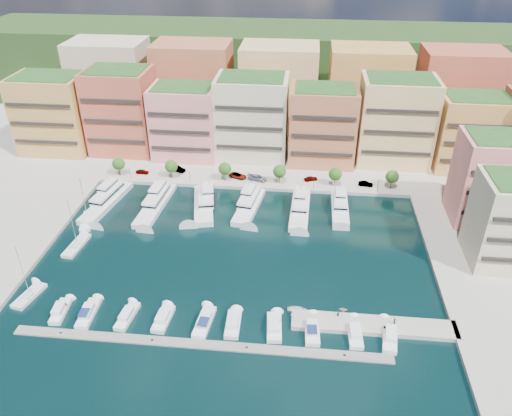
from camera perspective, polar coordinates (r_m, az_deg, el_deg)
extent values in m
plane|color=black|center=(119.29, -2.22, -4.98)|extent=(400.00, 400.00, 0.00)
cube|color=#9E998E|center=(172.81, 0.60, 7.21)|extent=(220.00, 64.00, 2.00)
cube|color=#253A17|center=(217.36, 1.82, 12.36)|extent=(240.00, 40.00, 58.00)
cube|color=gray|center=(97.58, -6.52, -15.27)|extent=(72.00, 2.20, 0.35)
cube|color=#9E998E|center=(102.77, 13.26, -13.13)|extent=(32.00, 5.00, 2.00)
cube|color=#DA9B4F|center=(175.62, -22.10, 9.88)|extent=(22.00, 16.00, 24.00)
cube|color=black|center=(168.86, -23.28, 8.81)|extent=(20.24, 0.50, 0.90)
cube|color=#24491D|center=(171.95, -22.94, 13.70)|extent=(19.36, 14.08, 0.80)
cube|color=#C45A41|center=(168.09, -15.09, 10.57)|extent=(20.00, 16.00, 26.00)
cube|color=black|center=(160.92, -16.04, 9.51)|extent=(18.40, 0.50, 0.90)
cube|color=#24491D|center=(164.06, -15.74, 14.94)|extent=(17.60, 14.08, 0.80)
cube|color=pink|center=(160.88, -8.09, 9.65)|extent=(20.00, 15.00, 22.00)
cube|color=black|center=(153.93, -8.74, 8.58)|extent=(18.40, 0.50, 0.90)
cube|color=#24491D|center=(157.09, -8.41, 13.52)|extent=(17.60, 13.20, 0.80)
cube|color=beige|center=(158.62, -0.45, 10.23)|extent=(22.00, 16.00, 25.00)
cube|color=black|center=(151.00, -0.80, 9.11)|extent=(20.24, 0.50, 0.90)
cube|color=#24491D|center=(154.45, -0.47, 14.70)|extent=(19.36, 14.08, 0.80)
cube|color=#BC6946|center=(156.37, 7.61, 9.24)|extent=(20.00, 15.00, 23.00)
cube|color=black|center=(149.20, 7.64, 8.13)|extent=(18.40, 0.50, 0.90)
cube|color=#24491D|center=(152.35, 7.93, 13.38)|extent=(17.60, 13.20, 0.80)
cube|color=#F2CA80|center=(159.97, 15.64, 9.44)|extent=(22.00, 16.00, 26.00)
cube|color=black|center=(152.41, 16.04, 8.29)|extent=(20.24, 0.50, 0.90)
cube|color=#24491D|center=(155.73, 16.35, 14.00)|extent=(19.36, 14.08, 0.80)
cube|color=#DA9B4F|center=(164.10, 23.26, 7.82)|extent=(20.00, 15.00, 22.00)
cube|color=black|center=(157.29, 23.95, 6.68)|extent=(18.40, 0.50, 0.90)
cube|color=#24491D|center=(160.39, 24.11, 11.53)|extent=(17.60, 13.20, 0.80)
cube|color=pink|center=(137.59, 25.48, 2.88)|extent=(18.00, 14.00, 22.00)
cube|color=black|center=(131.58, 26.34, 1.38)|extent=(16.56, 0.50, 0.90)
cube|color=#24491D|center=(133.14, 26.59, 7.18)|extent=(15.84, 12.32, 0.80)
cube|color=beige|center=(190.77, -16.18, 13.49)|extent=(26.00, 18.00, 30.00)
cube|color=#BC6946|center=(182.00, -7.09, 13.64)|extent=(26.00, 18.00, 30.00)
cube|color=#F2CA80|center=(177.92, 2.65, 13.42)|extent=(26.00, 18.00, 30.00)
cube|color=#DA9B4F|center=(178.85, 12.53, 12.82)|extent=(26.00, 18.00, 30.00)
cube|color=#C45A41|center=(184.71, 21.99, 11.90)|extent=(26.00, 18.00, 30.00)
cylinder|color=#473323|center=(155.35, -15.32, 4.15)|extent=(0.24, 0.24, 3.00)
sphere|color=#1D4714|center=(154.38, -15.44, 4.89)|extent=(3.80, 3.80, 3.80)
cylinder|color=#473323|center=(150.49, -9.60, 3.96)|extent=(0.24, 0.24, 3.00)
sphere|color=#1D4714|center=(149.49, -9.67, 4.72)|extent=(3.80, 3.80, 3.80)
cylinder|color=#473323|center=(147.21, -3.56, 3.71)|extent=(0.24, 0.24, 3.00)
sphere|color=#1D4714|center=(146.19, -3.59, 4.49)|extent=(3.80, 3.80, 3.80)
cylinder|color=#473323|center=(145.63, 2.68, 3.41)|extent=(0.24, 0.24, 3.00)
sphere|color=#1D4714|center=(144.59, 2.70, 4.20)|extent=(3.80, 3.80, 3.80)
cylinder|color=#473323|center=(145.79, 8.98, 3.07)|extent=(0.24, 0.24, 3.00)
sphere|color=#1D4714|center=(144.76, 9.05, 3.86)|extent=(3.80, 3.80, 3.80)
cylinder|color=#473323|center=(147.70, 15.18, 2.70)|extent=(0.24, 0.24, 3.00)
sphere|color=#1D4714|center=(146.68, 15.30, 3.47)|extent=(3.80, 3.80, 3.80)
cylinder|color=black|center=(151.86, -14.21, 3.88)|extent=(0.10, 0.10, 4.00)
sphere|color=#FFF2CC|center=(150.96, -14.31, 4.57)|extent=(0.30, 0.30, 0.30)
cylinder|color=black|center=(146.86, -7.57, 3.63)|extent=(0.10, 0.10, 4.00)
sphere|color=#FFF2CC|center=(145.93, -7.62, 4.34)|extent=(0.30, 0.30, 0.30)
cylinder|color=black|center=(143.95, -0.56, 3.32)|extent=(0.10, 0.10, 4.00)
sphere|color=#FFF2CC|center=(143.00, -0.56, 4.05)|extent=(0.30, 0.30, 0.30)
cylinder|color=black|center=(143.26, 6.63, 2.95)|extent=(0.10, 0.10, 4.00)
sphere|color=#FFF2CC|center=(142.31, 6.68, 3.68)|extent=(0.30, 0.30, 0.30)
cylinder|color=black|center=(144.83, 13.76, 2.54)|extent=(0.10, 0.10, 4.00)
sphere|color=#FFF2CC|center=(143.88, 13.86, 3.25)|extent=(0.30, 0.30, 0.30)
cube|color=white|center=(143.06, -16.70, 0.47)|extent=(8.14, 22.99, 2.30)
cube|color=white|center=(143.86, -16.51, 1.63)|extent=(5.68, 12.84, 1.80)
cube|color=black|center=(143.86, -16.51, 1.63)|extent=(5.75, 12.91, 0.55)
cube|color=white|center=(144.56, -16.36, 2.53)|extent=(3.78, 7.12, 1.40)
cylinder|color=#B2B2B7|center=(144.93, -16.27, 3.34)|extent=(0.14, 0.14, 1.80)
cube|color=white|center=(138.52, -11.41, 0.17)|extent=(6.30, 22.88, 2.30)
cube|color=white|center=(139.35, -11.24, 1.37)|extent=(4.74, 12.68, 1.80)
cube|color=black|center=(139.35, -11.24, 1.37)|extent=(4.80, 12.74, 0.55)
cube|color=white|center=(140.08, -11.11, 2.31)|extent=(3.30, 6.97, 1.40)
cylinder|color=#B2B2B7|center=(140.47, -11.03, 3.15)|extent=(0.14, 0.14, 1.80)
cube|color=black|center=(138.75, -11.39, 0.01)|extent=(6.36, 22.94, 0.35)
cube|color=white|center=(136.58, -6.00, 0.19)|extent=(8.75, 20.37, 2.30)
cube|color=white|center=(137.21, -5.89, 1.34)|extent=(6.11, 11.47, 1.80)
cube|color=black|center=(137.21, -5.89, 1.34)|extent=(6.18, 11.54, 0.55)
cube|color=white|center=(137.77, -5.80, 2.25)|extent=(4.06, 6.41, 1.40)
cylinder|color=#B2B2B7|center=(138.03, -5.74, 3.07)|extent=(0.14, 0.14, 1.80)
cube|color=white|center=(135.10, -0.81, 0.00)|extent=(7.45, 19.46, 2.30)
cube|color=white|center=(135.67, -0.73, 1.15)|extent=(5.37, 10.89, 1.80)
cube|color=black|center=(135.67, -0.73, 1.15)|extent=(5.44, 10.96, 0.55)
cube|color=white|center=(136.19, -0.66, 2.05)|extent=(3.65, 6.04, 1.40)
cylinder|color=#B2B2B7|center=(136.41, -0.61, 2.87)|extent=(0.14, 0.14, 1.80)
cube|color=white|center=(133.98, 5.03, -0.42)|extent=(5.32, 20.07, 2.30)
cube|color=white|center=(134.64, 5.09, 0.76)|extent=(4.20, 11.07, 1.80)
cube|color=black|center=(134.64, 5.09, 0.76)|extent=(4.27, 11.13, 0.55)
cube|color=white|center=(135.22, 5.14, 1.69)|extent=(3.02, 6.06, 1.40)
cylinder|color=#B2B2B7|center=(135.49, 5.18, 2.52)|extent=(0.14, 0.14, 1.80)
cube|color=black|center=(134.22, 5.02, -0.59)|extent=(5.37, 20.12, 0.35)
cube|color=white|center=(135.95, 9.53, -0.26)|extent=(4.35, 16.32, 2.30)
cube|color=white|center=(136.30, 9.58, 0.83)|extent=(3.56, 8.98, 1.80)
cube|color=black|center=(136.30, 9.58, 0.83)|extent=(3.62, 9.04, 0.55)
cube|color=white|center=(136.64, 9.62, 1.68)|extent=(2.60, 4.90, 1.40)
cylinder|color=#B2B2B7|center=(136.73, 9.66, 2.47)|extent=(0.14, 0.14, 1.80)
cube|color=white|center=(110.17, -21.42, -11.02)|extent=(2.97, 7.32, 1.40)
cube|color=white|center=(109.11, -21.63, -10.64)|extent=(2.14, 3.57, 1.10)
cube|color=black|center=(110.20, -21.30, -10.25)|extent=(1.71, 0.25, 0.55)
cube|color=white|center=(107.80, -18.59, -11.44)|extent=(2.84, 8.39, 1.40)
cube|color=white|center=(106.68, -18.79, -11.07)|extent=(2.14, 4.05, 1.10)
cube|color=black|center=(107.95, -18.43, -10.59)|extent=(1.88, 0.15, 0.55)
cube|color=navy|center=(105.59, -19.07, -11.21)|extent=(1.89, 2.55, 0.12)
cube|color=white|center=(104.99, -14.47, -11.99)|extent=(3.23, 7.99, 1.40)
cube|color=white|center=(103.86, -14.64, -11.61)|extent=(2.25, 3.92, 1.10)
cube|color=black|center=(105.08, -14.35, -11.14)|extent=(1.69, 0.29, 0.55)
cube|color=white|center=(102.91, -10.53, -12.46)|extent=(3.22, 7.47, 1.40)
cube|color=white|center=(101.77, -10.66, -12.07)|extent=(2.35, 3.65, 1.10)
cube|color=black|center=(102.95, -10.43, -11.62)|extent=(1.94, 0.24, 0.55)
cube|color=white|center=(101.16, -5.91, -12.94)|extent=(3.53, 8.78, 1.40)
cube|color=white|center=(99.96, -5.99, -12.57)|extent=(2.50, 4.29, 1.10)
cube|color=black|center=(101.34, -5.80, -12.01)|extent=(1.95, 0.29, 0.55)
cube|color=navy|center=(98.76, -6.14, -12.76)|extent=(2.14, 2.74, 0.12)
cube|color=white|center=(100.33, -2.62, -13.23)|extent=(2.99, 7.49, 1.40)
cube|color=white|center=(99.16, -2.67, -12.84)|extent=(2.27, 3.62, 1.10)
cube|color=black|center=(100.38, -2.55, -12.36)|extent=(1.99, 0.16, 0.55)
cube|color=white|center=(99.70, 2.09, -13.56)|extent=(3.39, 7.84, 1.40)
cube|color=white|center=(98.51, 2.09, -13.18)|extent=(2.46, 3.83, 1.10)
cube|color=black|center=(99.78, 2.15, -12.68)|extent=(2.01, 0.26, 0.55)
cube|color=white|center=(99.69, 6.41, -13.80)|extent=(3.09, 7.92, 1.40)
cube|color=white|center=(98.50, 6.45, -13.42)|extent=(2.30, 3.84, 1.10)
cube|color=black|center=(99.79, 6.45, -12.90)|extent=(1.97, 0.19, 0.55)
cube|color=navy|center=(97.36, 6.47, -13.59)|extent=(2.02, 2.43, 0.12)
cube|color=white|center=(100.31, 11.20, -13.97)|extent=(2.89, 7.83, 1.40)
cube|color=white|center=(99.13, 11.29, -13.60)|extent=(2.17, 3.79, 1.10)
cube|color=black|center=(100.41, 11.22, -13.08)|extent=(1.89, 0.17, 0.55)
cube|color=white|center=(101.29, 15.02, -14.04)|extent=(3.70, 8.83, 1.40)
cube|color=white|center=(100.10, 15.16, -13.68)|extent=(2.55, 4.34, 1.10)
cube|color=black|center=(101.47, 15.02, -13.10)|extent=(1.87, 0.34, 0.55)
cube|color=white|center=(116.63, -24.47, -9.18)|extent=(4.50, 8.58, 1.20)
cube|color=white|center=(115.57, -24.75, -9.09)|extent=(2.08, 2.36, 0.60)
cylinder|color=#B2B2B7|center=(113.04, -25.10, -6.48)|extent=(0.14, 0.14, 12.00)
cylinder|color=#B2B2B7|center=(114.89, -24.92, -8.95)|extent=(0.89, 3.61, 0.10)
cube|color=white|center=(128.12, -19.81, -4.13)|extent=(3.73, 9.88, 1.20)
cube|color=white|center=(126.93, -20.05, -4.04)|extent=(1.91, 2.57, 0.60)
cylinder|color=#B2B2B7|center=(124.98, -20.25, -1.53)|extent=(0.14, 0.14, 12.00)
cylinder|color=#B2B2B7|center=(126.20, -20.19, -3.91)|extent=(0.52, 4.33, 0.10)
cube|color=white|center=(136.91, -18.73, -1.47)|extent=(4.89, 9.63, 1.20)
cube|color=white|center=(135.74, -18.94, -1.36)|extent=(2.14, 2.64, 0.60)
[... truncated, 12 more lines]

